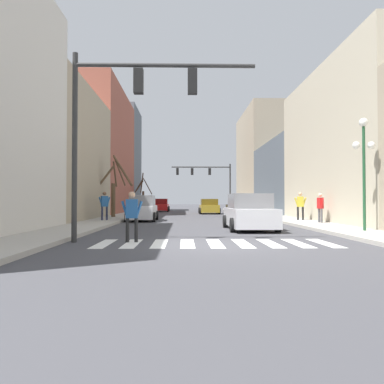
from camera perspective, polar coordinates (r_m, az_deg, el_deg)
name	(u,v)px	position (r m, az deg, el deg)	size (l,w,h in m)	color
ground_plane	(216,245)	(11.81, 3.73, -8.10)	(240.00, 240.00, 0.00)	#424247
sidewalk_left	(19,243)	(12.80, -24.81, -7.12)	(2.32, 90.00, 0.15)	#ADA89E
building_row_left	(75,147)	(33.48, -17.39, 6.50)	(6.00, 49.50, 13.85)	beige
building_row_right	(303,160)	(36.90, 16.58, 4.63)	(6.00, 52.76, 13.55)	tan
crosswalk_stripes	(215,243)	(12.31, 3.53, -7.81)	(7.65, 2.60, 0.01)	white
traffic_signal_near	(126,106)	(13.13, -9.98, 12.82)	(6.18, 0.28, 6.38)	#2D2D2D
traffic_signal_far	(208,176)	(45.92, 2.42, 2.46)	(7.27, 0.28, 5.89)	#2D2D2D
street_lamp_right_corner	(364,151)	(17.26, 24.71, 5.67)	(0.95, 0.36, 4.70)	#1E4C2D
car_parked_right_near	(161,206)	(47.33, -4.68, -2.07)	(1.96, 4.78, 1.61)	red
car_parked_right_far	(249,213)	(18.06, 8.75, -3.18)	(2.20, 4.67, 1.72)	silver
car_parked_left_far	(143,209)	(25.79, -7.54, -2.60)	(1.96, 4.38, 1.74)	silver
car_parked_left_mid	(209,207)	(39.14, 2.62, -2.27)	(2.12, 4.24, 1.55)	#A38423
car_at_intersection	(239,207)	(32.44, 7.21, -2.33)	(2.10, 4.41, 1.74)	black
pedestrian_near_right_corner	(132,212)	(12.73, -9.15, -3.06)	(0.73, 0.24, 1.70)	black
pedestrian_on_left_sidewalk	(320,205)	(22.34, 18.96, -1.90)	(0.27, 0.72, 1.67)	#4C4C51
pedestrian_crossing_street	(105,203)	(24.37, -13.19, -1.68)	(0.71, 0.49, 1.81)	#282D47
pedestrian_waiting_at_curb	(300,204)	(24.91, 16.18, -1.70)	(0.76, 0.33, 1.77)	black
street_tree_left_near	(142,194)	(46.43, -7.55, -0.24)	(2.14, 1.43, 4.67)	#473828
street_tree_right_near	(115,188)	(28.91, -11.68, 0.59)	(2.60, 1.84, 4.71)	brown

